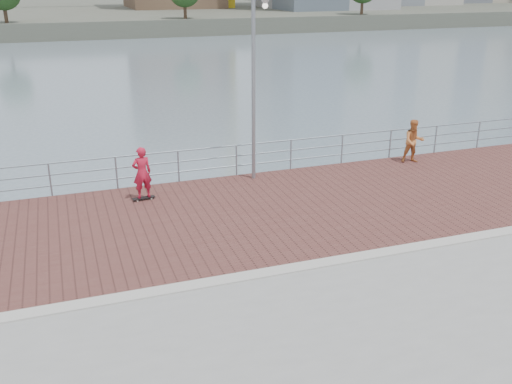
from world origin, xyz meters
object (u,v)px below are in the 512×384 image
object	(u,v)px
guardrail	(208,160)
street_lamp	(258,45)
bystander	(414,141)
skateboarder	(142,173)

from	to	relation	value
guardrail	street_lamp	xyz separation A→B (m)	(1.49, -0.97, 3.88)
guardrail	street_lamp	world-z (taller)	street_lamp
street_lamp	bystander	world-z (taller)	street_lamp
guardrail	street_lamp	size ratio (longest dim) A/B	6.07
guardrail	bystander	xyz separation A→B (m)	(7.70, -0.76, 0.14)
street_lamp	skateboarder	size ratio (longest dim) A/B	3.95
street_lamp	skateboarder	distance (m)	5.37
street_lamp	skateboarder	xyz separation A→B (m)	(-3.92, -0.34, -3.65)
street_lamp	bystander	distance (m)	7.25
guardrail	skateboarder	xyz separation A→B (m)	(-2.43, -1.31, 0.23)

